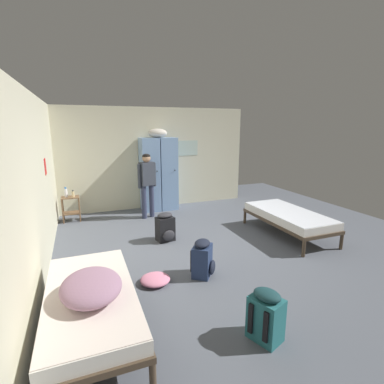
% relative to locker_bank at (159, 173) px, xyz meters
% --- Properties ---
extents(ground_plane, '(9.22, 9.22, 0.00)m').
position_rel_locker_bank_xyz_m(ground_plane, '(0.01, -2.60, -0.97)').
color(ground_plane, '#565B66').
extents(room_backdrop, '(5.00, 5.82, 2.60)m').
position_rel_locker_bank_xyz_m(room_backdrop, '(-1.31, -1.25, 0.33)').
color(room_backdrop, beige).
rests_on(room_backdrop, ground_plane).
extents(locker_bank, '(0.90, 0.55, 2.07)m').
position_rel_locker_bank_xyz_m(locker_bank, '(0.00, 0.00, 0.00)').
color(locker_bank, '#7A9ECC').
rests_on(locker_bank, ground_plane).
extents(shelf_unit, '(0.38, 0.30, 0.57)m').
position_rel_locker_bank_xyz_m(shelf_unit, '(-2.13, -0.22, -0.62)').
color(shelf_unit, brown).
rests_on(shelf_unit, ground_plane).
extents(bed_right, '(0.90, 1.90, 0.49)m').
position_rel_locker_bank_xyz_m(bed_right, '(1.90, -2.73, -0.59)').
color(bed_right, '#473828').
rests_on(bed_right, ground_plane).
extents(bed_left_front, '(0.90, 1.90, 0.49)m').
position_rel_locker_bank_xyz_m(bed_left_front, '(-1.88, -4.27, -0.59)').
color(bed_left_front, '#473828').
rests_on(bed_left_front, ground_plane).
extents(bedding_heap, '(0.58, 0.73, 0.23)m').
position_rel_locker_bank_xyz_m(bedding_heap, '(-1.86, -4.41, -0.36)').
color(bedding_heap, gray).
rests_on(bedding_heap, bed_left_front).
extents(person_traveler, '(0.46, 0.28, 1.51)m').
position_rel_locker_bank_xyz_m(person_traveler, '(-0.44, -0.59, -0.06)').
color(person_traveler, '#2D334C').
rests_on(person_traveler, ground_plane).
extents(water_bottle, '(0.07, 0.07, 0.23)m').
position_rel_locker_bank_xyz_m(water_bottle, '(-2.21, -0.20, -0.30)').
color(water_bottle, white).
rests_on(water_bottle, shelf_unit).
extents(lotion_bottle, '(0.06, 0.06, 0.16)m').
position_rel_locker_bank_xyz_m(lotion_bottle, '(-2.06, -0.26, -0.33)').
color(lotion_bottle, beige).
rests_on(lotion_bottle, shelf_unit).
extents(backpack_navy, '(0.42, 0.41, 0.55)m').
position_rel_locker_bank_xyz_m(backpack_navy, '(-0.32, -3.60, -0.71)').
color(backpack_navy, navy).
rests_on(backpack_navy, ground_plane).
extents(backpack_black, '(0.36, 0.37, 0.55)m').
position_rel_locker_bank_xyz_m(backpack_black, '(-0.46, -2.13, -0.71)').
color(backpack_black, black).
rests_on(backpack_black, ground_plane).
extents(backpack_teal, '(0.40, 0.39, 0.55)m').
position_rel_locker_bank_xyz_m(backpack_teal, '(-0.24, -5.01, -0.71)').
color(backpack_teal, '#23666B').
rests_on(backpack_teal, ground_plane).
extents(clothes_pile_pink, '(0.42, 0.41, 0.11)m').
position_rel_locker_bank_xyz_m(clothes_pile_pink, '(-1.02, -3.56, -0.91)').
color(clothes_pile_pink, pink).
rests_on(clothes_pile_pink, ground_plane).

